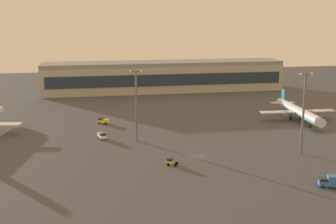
# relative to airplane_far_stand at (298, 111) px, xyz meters

# --- Properties ---
(ground_plane) EXTENTS (416.00, 416.00, 0.00)m
(ground_plane) POSITION_rel_airplane_far_stand_xyz_m (-51.35, -36.73, -3.84)
(ground_plane) COLOR #424449
(terminal_building) EXTENTS (132.70, 22.40, 16.40)m
(terminal_building) POSITION_rel_airplane_far_stand_xyz_m (-41.48, 78.86, 4.25)
(terminal_building) COLOR #B2AD99
(terminal_building) RESTS_ON ground
(airplane_far_stand) EXTENTS (30.83, 39.62, 10.16)m
(airplane_far_stand) POSITION_rel_airplane_far_stand_xyz_m (0.00, 0.00, 0.00)
(airplane_far_stand) COLOR silver
(airplane_far_stand) RESTS_ON ground
(pushback_tug) EXTENTS (3.55, 2.94, 2.05)m
(pushback_tug) POSITION_rel_airplane_far_stand_xyz_m (-60.40, -42.72, -2.77)
(pushback_tug) COLOR yellow
(pushback_tug) RESTS_ON ground
(maintenance_van) EXTENTS (4.58, 3.65, 2.25)m
(maintenance_van) POSITION_rel_airplane_far_stand_xyz_m (-77.62, 8.96, -2.66)
(maintenance_van) COLOR yellow
(maintenance_van) RESTS_ON ground
(cargo_loader) EXTENTS (3.12, 4.54, 2.25)m
(cargo_loader) POSITION_rel_airplane_far_stand_xyz_m (-78.79, -12.56, -2.66)
(cargo_loader) COLOR white
(cargo_loader) RESTS_ON ground
(catering_truck) EXTENTS (6.12, 4.19, 3.05)m
(catering_truck) POSITION_rel_airplane_far_stand_xyz_m (-24.01, -65.79, -2.26)
(catering_truck) COLOR #3372BF
(catering_truck) RESTS_ON ground
(apron_light_west) EXTENTS (4.80, 0.90, 25.33)m
(apron_light_west) POSITION_rel_airplane_far_stand_xyz_m (-18.81, -39.64, 10.66)
(apron_light_west) COLOR slate
(apron_light_west) RESTS_ON ground
(apron_light_east) EXTENTS (4.80, 0.90, 24.40)m
(apron_light_east) POSITION_rel_airplane_far_stand_xyz_m (-67.22, -17.29, 10.18)
(apron_light_east) COLOR slate
(apron_light_east) RESTS_ON ground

